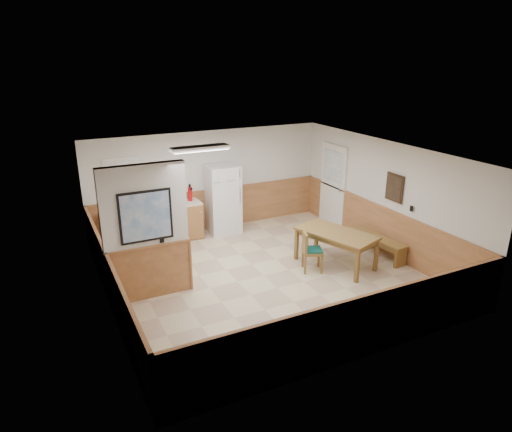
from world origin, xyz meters
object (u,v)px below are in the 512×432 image
soap_bottle (128,206)px  dining_bench (376,241)px  fire_extinguisher (190,193)px  refrigerator (223,199)px  dining_chair (309,248)px  dining_table (336,236)px

soap_bottle → dining_bench: bearing=-31.0°
fire_extinguisher → soap_bottle: (-1.49, -0.03, -0.08)m
refrigerator → dining_chair: refrigerator is taller
dining_table → dining_chair: (-0.64, 0.03, -0.16)m
refrigerator → dining_chair: size_ratio=2.01×
dining_table → dining_chair: bearing=157.9°
refrigerator → fire_extinguisher: (-0.81, 0.09, 0.23)m
dining_table → soap_bottle: (-3.67, 2.91, 0.35)m
dining_bench → fire_extinguisher: (-3.30, 2.91, 0.74)m
dining_chair → fire_extinguisher: 3.34m
dining_table → soap_bottle: soap_bottle is taller
dining_table → fire_extinguisher: size_ratio=4.41×
refrigerator → soap_bottle: (-2.30, 0.05, 0.15)m
dining_chair → dining_table: bearing=19.9°
dining_table → dining_bench: bearing=-17.8°
dining_chair → soap_bottle: size_ratio=4.16×
dining_chair → soap_bottle: soap_bottle is taller
dining_bench → dining_table: bearing=176.9°
fire_extinguisher → dining_chair: bearing=-41.8°
dining_table → refrigerator: bearing=96.4°
dining_table → dining_bench: 1.16m
refrigerator → dining_chair: 2.93m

